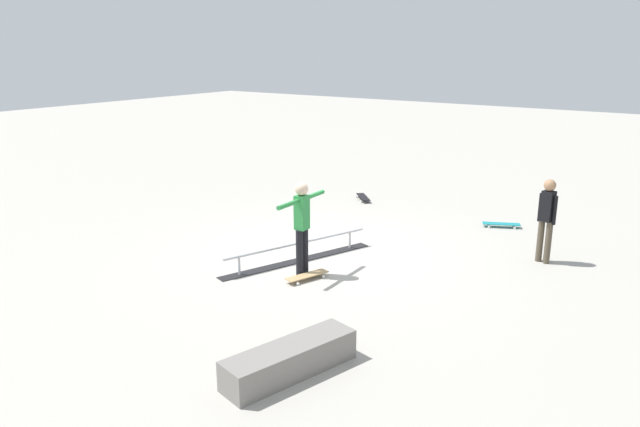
# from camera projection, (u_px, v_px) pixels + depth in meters

# --- Properties ---
(ground_plane) EXTENTS (60.00, 60.00, 0.00)m
(ground_plane) POSITION_uv_depth(u_px,v_px,m) (321.00, 254.00, 11.71)
(ground_plane) COLOR #ADA89E
(grind_rail) EXTENTS (3.13, 1.31, 0.37)m
(grind_rail) POSITION_uv_depth(u_px,v_px,m) (298.00, 253.00, 11.27)
(grind_rail) COLOR black
(grind_rail) RESTS_ON ground_plane
(skate_ledge) EXTENTS (1.85, 0.92, 0.38)m
(skate_ledge) POSITION_uv_depth(u_px,v_px,m) (290.00, 360.00, 7.41)
(skate_ledge) COLOR gray
(skate_ledge) RESTS_ON ground_plane
(skater_main) EXTENTS (1.34, 0.23, 1.66)m
(skater_main) POSITION_uv_depth(u_px,v_px,m) (302.00, 222.00, 10.38)
(skater_main) COLOR black
(skater_main) RESTS_ON ground_plane
(skateboard_main) EXTENTS (0.82, 0.44, 0.09)m
(skateboard_main) POSITION_uv_depth(u_px,v_px,m) (307.00, 276.00, 10.40)
(skateboard_main) COLOR tan
(skateboard_main) RESTS_ON ground_plane
(bystander_black_shirt) EXTENTS (0.23, 0.36, 1.57)m
(bystander_black_shirt) POSITION_uv_depth(u_px,v_px,m) (547.00, 216.00, 11.02)
(bystander_black_shirt) COLOR brown
(bystander_black_shirt) RESTS_ON ground_plane
(loose_skateboard_teal) EXTENTS (0.52, 0.81, 0.09)m
(loose_skateboard_teal) POSITION_uv_depth(u_px,v_px,m) (501.00, 224.00, 13.37)
(loose_skateboard_teal) COLOR teal
(loose_skateboard_teal) RESTS_ON ground_plane
(loose_skateboard_black) EXTENTS (0.72, 0.69, 0.09)m
(loose_skateboard_black) POSITION_uv_depth(u_px,v_px,m) (363.00, 197.00, 15.71)
(loose_skateboard_black) COLOR black
(loose_skateboard_black) RESTS_ON ground_plane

